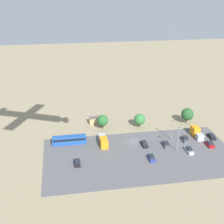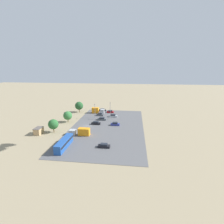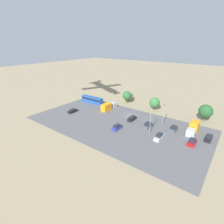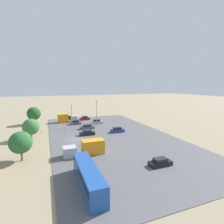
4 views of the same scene
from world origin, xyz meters
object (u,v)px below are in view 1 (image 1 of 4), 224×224
(parked_car_2, at_px, (77,163))
(parked_truck_0, at_px, (103,141))
(parked_car_6, at_px, (144,144))
(parked_car_7, at_px, (185,139))
(parked_car_1, at_px, (212,136))
(shed_building, at_px, (95,121))
(parked_car_3, at_px, (189,150))
(bus, at_px, (69,140))
(parked_car_4, at_px, (210,144))
(parked_car_5, at_px, (151,158))
(parked_car_0, at_px, (166,145))
(parked_truck_1, at_px, (196,133))

(parked_car_2, relative_size, parked_truck_0, 0.50)
(parked_car_2, height_order, parked_car_6, parked_car_6)
(parked_car_2, bearing_deg, parked_car_7, -167.07)
(parked_car_1, distance_m, parked_truck_0, 39.93)
(shed_building, height_order, parked_car_1, shed_building)
(parked_car_1, relative_size, parked_car_3, 0.93)
(parked_car_3, relative_size, parked_car_6, 1.05)
(parked_car_1, height_order, parked_truck_0, parked_truck_0)
(parked_car_7, bearing_deg, parked_car_1, 2.71)
(parked_car_6, relative_size, parked_truck_0, 0.52)
(bus, distance_m, parked_car_1, 51.83)
(parked_car_1, xyz_separation_m, parked_truck_0, (39.88, -1.91, 0.72))
(parked_car_3, bearing_deg, shed_building, -44.56)
(parked_car_3, xyz_separation_m, parked_car_7, (-1.68, -7.75, 0.02))
(parked_car_4, xyz_separation_m, parked_car_5, (22.73, 5.44, 0.01))
(parked_car_6, xyz_separation_m, parked_truck_0, (14.03, -3.33, 0.71))
(shed_building, bearing_deg, parked_car_2, 72.96)
(parked_car_4, distance_m, parked_truck_0, 37.26)
(parked_car_7, bearing_deg, parked_truck_0, 175.33)
(parked_car_0, bearing_deg, parked_truck_0, 166.85)
(parked_car_6, xyz_separation_m, parked_car_7, (-15.40, -0.93, 0.02))
(bus, relative_size, parked_car_2, 2.74)
(bus, relative_size, parked_truck_1, 1.60)
(parked_car_0, distance_m, parked_truck_1, 14.60)
(parked_car_5, distance_m, parked_truck_1, 24.91)
(parked_car_6, xyz_separation_m, parked_truck_1, (-20.89, -3.69, 0.85))
(shed_building, height_order, parked_car_6, shed_building)
(shed_building, xyz_separation_m, bus, (10.83, 15.66, 0.34))
(bus, height_order, parked_car_1, bus)
(parked_car_1, bearing_deg, parked_truck_1, 155.50)
(parked_truck_1, bearing_deg, parked_car_2, 14.74)
(parked_car_4, bearing_deg, parked_car_1, -121.58)
(bus, bearing_deg, parked_car_7, 83.33)
(parked_car_2, xyz_separation_m, parked_truck_0, (-9.97, -11.45, 0.78))
(parked_car_2, bearing_deg, parked_car_6, -161.31)
(parked_car_6, distance_m, parked_car_7, 15.42)
(parked_car_1, xyz_separation_m, parked_car_7, (10.46, 0.49, 0.02))
(shed_building, relative_size, parked_car_1, 0.99)
(parked_car_5, bearing_deg, parked_car_3, 10.85)
(shed_building, distance_m, parked_car_3, 40.22)
(parked_car_5, bearing_deg, shed_building, 115.46)
(parked_car_1, height_order, parked_car_4, parked_car_4)
(parked_car_7, bearing_deg, parked_car_6, -176.55)
(parked_car_4, relative_size, parked_truck_0, 0.48)
(parked_truck_0, xyz_separation_m, parked_truck_1, (-34.91, -0.35, 0.14))
(parked_car_5, relative_size, parked_car_6, 0.97)
(parked_truck_0, bearing_deg, bus, 168.42)
(parked_car_3, distance_m, parked_car_6, 15.31)
(parked_car_1, bearing_deg, parked_car_6, -176.85)
(parked_car_6, height_order, parked_car_7, parked_car_7)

